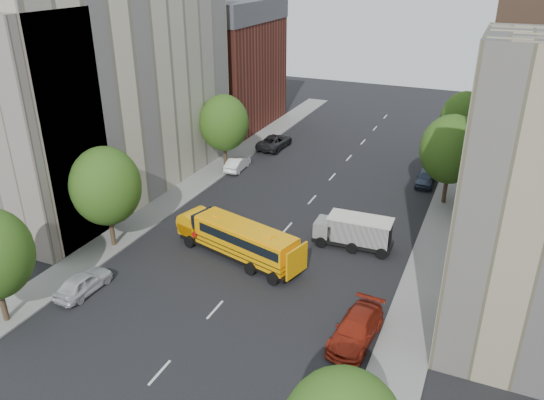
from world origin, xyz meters
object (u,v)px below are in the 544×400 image
Objects in this scene: street_tree_2 at (224,123)px; school_bus at (237,238)px; parked_car_2 at (275,142)px; parked_car_4 at (426,178)px; street_tree_4 at (451,149)px; parked_car_1 at (237,163)px; parked_car_5 at (441,156)px; safari_truck at (354,231)px; parked_car_3 at (356,329)px; street_tree_1 at (106,186)px; street_tree_5 at (464,118)px; parked_car_0 at (83,283)px.

street_tree_2 is 0.75× the size of school_bus.
parked_car_4 is (17.60, -4.03, -0.08)m from parked_car_2.
parked_car_1 is (-20.60, -0.02, -4.40)m from street_tree_4.
street_tree_2 is 1.88× the size of parked_car_5.
street_tree_2 reaches higher than safari_truck.
safari_truck is 1.46× the size of parked_car_1.
parked_car_3 is (17.60, -29.06, -0.01)m from parked_car_2.
street_tree_1 is 37.20m from street_tree_5.
safari_truck is 19.43m from parked_car_0.
parked_car_4 is (-2.20, 3.76, -4.39)m from street_tree_4.
street_tree_1 is 18.00m from street_tree_2.
street_tree_5 is 1.78× the size of parked_car_0.
street_tree_2 is 23.36m from parked_car_5.
safari_truck reaches higher than parked_car_1.
school_bus is at bearing -130.35° from parked_car_0.
street_tree_5 is 23.67m from safari_truck.
street_tree_1 is 18.54m from parked_car_1.
parked_car_2 is 1.36× the size of parked_car_4.
parked_car_1 is 28.10m from parked_car_3.
street_tree_4 is at bearing 160.23° from parked_car_2.
street_tree_4 is 6.18m from parked_car_4.
safari_truck is 21.80m from parked_car_5.
safari_truck is (-5.27, -10.83, -3.75)m from street_tree_4.
parked_car_3 is (19.80, -3.26, -4.20)m from street_tree_1.
street_tree_4 is 21.71m from parked_car_2.
parked_car_5 is at bearing -140.27° from street_tree_5.
street_tree_2 is 22.00m from street_tree_4.
parked_car_5 is (20.37, 10.65, -4.15)m from street_tree_2.
parked_car_4 is at bearing -121.20° from parked_car_0.
street_tree_2 is 4.38m from parked_car_1.
street_tree_5 is at bearing 73.82° from parked_car_4.
parked_car_2 reaches higher than parked_car_1.
street_tree_1 is 1.52× the size of parked_car_3.
parked_car_0 is (-14.53, -12.88, -0.61)m from safari_truck.
street_tree_2 is 24.17m from parked_car_0.
street_tree_5 is 1.26× the size of safari_truck.
street_tree_4 is 1.97× the size of parked_car_5.
street_tree_1 is at bearing -133.51° from parked_car_4.
street_tree_5 is 9.42m from parked_car_4.
parked_car_3 is 25.02m from parked_car_4.
parked_car_2 reaches higher than parked_car_5.
parked_car_4 is 0.99× the size of parked_car_5.
street_tree_1 reaches higher than safari_truck.
safari_truck reaches higher than parked_car_0.
street_tree_1 is 1.05× the size of street_tree_5.
parked_car_1 is (-7.99, 15.65, -0.91)m from school_bus.
parked_car_1 is 0.79× the size of parked_car_3.
parked_car_0 is at bearing 91.73° from parked_car_2.
school_bus is at bearing -116.10° from parked_car_5.
street_tree_1 is 7.44m from parked_car_0.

